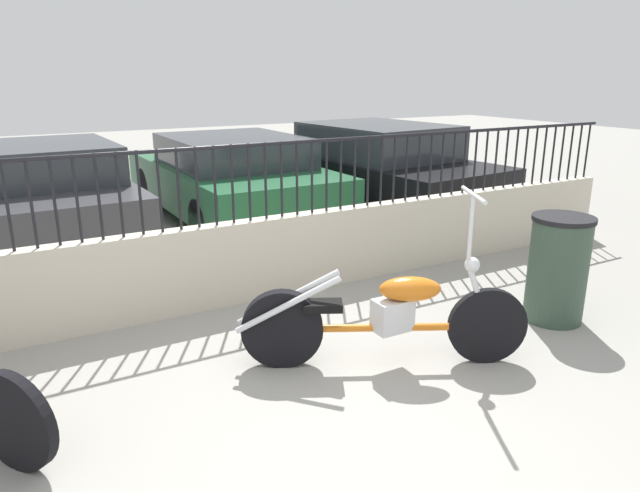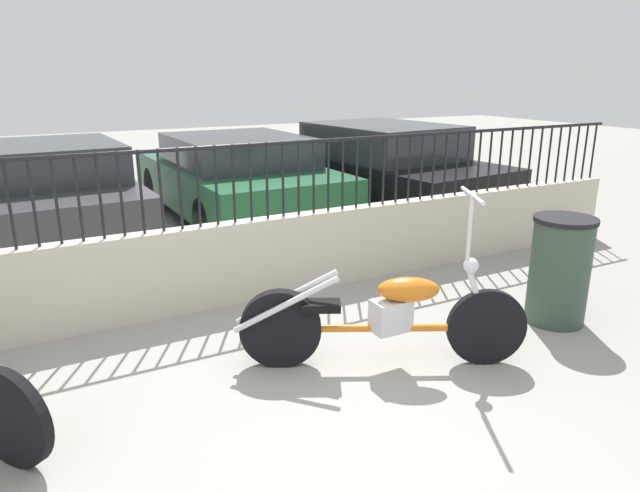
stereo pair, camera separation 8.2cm
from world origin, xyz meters
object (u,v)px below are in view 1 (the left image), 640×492
(motorcycle_orange, at_px, (374,316))
(trash_bin, at_px, (558,269))
(car_dark_grey, at_px, (46,191))
(car_black, at_px, (370,166))
(car_green, at_px, (230,176))

(motorcycle_orange, xyz_separation_m, trash_bin, (1.84, -0.10, 0.08))
(motorcycle_orange, bearing_deg, car_dark_grey, 137.56)
(car_dark_grey, xyz_separation_m, car_black, (4.62, -0.47, 0.03))
(car_dark_grey, height_order, car_green, car_dark_grey)
(motorcycle_orange, bearing_deg, car_black, 83.46)
(car_dark_grey, bearing_deg, motorcycle_orange, -162.29)
(car_dark_grey, distance_m, car_black, 4.65)
(trash_bin, distance_m, car_dark_grey, 6.04)
(motorcycle_orange, relative_size, car_green, 0.46)
(car_dark_grey, relative_size, car_green, 0.94)
(trash_bin, height_order, car_dark_grey, car_dark_grey)
(motorcycle_orange, height_order, car_dark_grey, motorcycle_orange)
(car_green, bearing_deg, car_dark_grey, 87.53)
(motorcycle_orange, bearing_deg, trash_bin, 23.96)
(motorcycle_orange, distance_m, trash_bin, 1.84)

